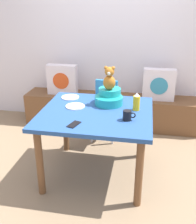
% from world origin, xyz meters
% --- Properties ---
extents(ground_plane, '(8.00, 8.00, 0.00)m').
position_xyz_m(ground_plane, '(0.00, 0.00, 0.00)').
color(ground_plane, '#8C7256').
extents(back_wall, '(4.40, 0.10, 2.60)m').
position_xyz_m(back_wall, '(0.00, 1.53, 1.30)').
color(back_wall, silver).
rests_on(back_wall, ground_plane).
extents(window_bench, '(2.60, 0.44, 0.46)m').
position_xyz_m(window_bench, '(0.00, 1.26, 0.23)').
color(window_bench, brown).
rests_on(window_bench, ground_plane).
extents(pillow_floral_left, '(0.44, 0.15, 0.44)m').
position_xyz_m(pillow_floral_left, '(-0.75, 1.24, 0.68)').
color(pillow_floral_left, silver).
rests_on(pillow_floral_left, window_bench).
extents(pillow_floral_right, '(0.44, 0.15, 0.44)m').
position_xyz_m(pillow_floral_right, '(0.66, 1.24, 0.68)').
color(pillow_floral_right, silver).
rests_on(pillow_floral_right, window_bench).
extents(dining_table, '(1.11, 1.02, 0.74)m').
position_xyz_m(dining_table, '(0.00, 0.00, 0.63)').
color(dining_table, '#264C8C').
rests_on(dining_table, ground_plane).
extents(highchair, '(0.35, 0.47, 0.79)m').
position_xyz_m(highchair, '(-0.05, 0.83, 0.52)').
color(highchair, '#2672B2').
rests_on(highchair, ground_plane).
extents(infant_seat_teal, '(0.30, 0.33, 0.16)m').
position_xyz_m(infant_seat_teal, '(0.10, 0.23, 0.81)').
color(infant_seat_teal, teal).
rests_on(infant_seat_teal, dining_table).
extents(teddy_bear, '(0.13, 0.12, 0.25)m').
position_xyz_m(teddy_bear, '(0.10, 0.23, 1.02)').
color(teddy_bear, '#B36C24').
rests_on(teddy_bear, infant_seat_teal).
extents(ketchup_bottle, '(0.07, 0.07, 0.18)m').
position_xyz_m(ketchup_bottle, '(0.39, 0.10, 0.83)').
color(ketchup_bottle, gold).
rests_on(ketchup_bottle, dining_table).
extents(coffee_mug, '(0.12, 0.08, 0.09)m').
position_xyz_m(coffee_mug, '(0.32, -0.16, 0.79)').
color(coffee_mug, black).
rests_on(coffee_mug, dining_table).
extents(dinner_plate_near, '(0.20, 0.20, 0.01)m').
position_xyz_m(dinner_plate_near, '(-0.37, 0.34, 0.75)').
color(dinner_plate_near, white).
rests_on(dinner_plate_near, dining_table).
extents(dinner_plate_far, '(0.20, 0.20, 0.01)m').
position_xyz_m(dinner_plate_far, '(-0.24, 0.08, 0.75)').
color(dinner_plate_far, white).
rests_on(dinner_plate_far, dining_table).
extents(cell_phone, '(0.11, 0.16, 0.01)m').
position_xyz_m(cell_phone, '(-0.14, -0.34, 0.74)').
color(cell_phone, black).
rests_on(cell_phone, dining_table).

